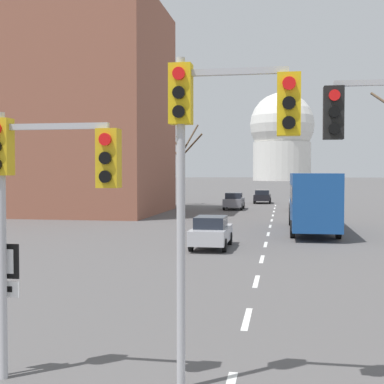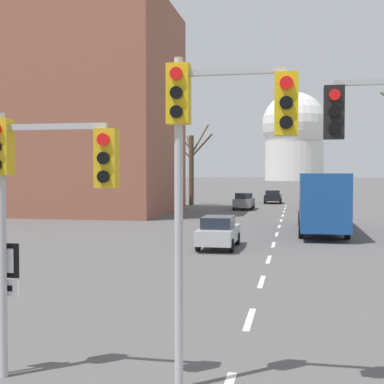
% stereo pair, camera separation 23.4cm
% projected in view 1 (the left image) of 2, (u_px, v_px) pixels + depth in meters
% --- Properties ---
extents(lane_stripe_1, '(0.16, 2.00, 0.01)m').
position_uv_depth(lane_stripe_1, '(247.00, 319.00, 12.85)').
color(lane_stripe_1, silver).
rests_on(lane_stripe_1, ground_plane).
extents(lane_stripe_2, '(0.16, 2.00, 0.01)m').
position_uv_depth(lane_stripe_2, '(256.00, 281.00, 17.28)').
color(lane_stripe_2, silver).
rests_on(lane_stripe_2, ground_plane).
extents(lane_stripe_3, '(0.16, 2.00, 0.01)m').
position_uv_depth(lane_stripe_3, '(262.00, 259.00, 21.71)').
color(lane_stripe_3, silver).
rests_on(lane_stripe_3, ground_plane).
extents(lane_stripe_4, '(0.16, 2.00, 0.01)m').
position_uv_depth(lane_stripe_4, '(266.00, 244.00, 26.14)').
color(lane_stripe_4, silver).
rests_on(lane_stripe_4, ground_plane).
extents(lane_stripe_5, '(0.16, 2.00, 0.01)m').
position_uv_depth(lane_stripe_5, '(268.00, 234.00, 30.58)').
color(lane_stripe_5, silver).
rests_on(lane_stripe_5, ground_plane).
extents(lane_stripe_6, '(0.16, 2.00, 0.01)m').
position_uv_depth(lane_stripe_6, '(270.00, 226.00, 35.01)').
color(lane_stripe_6, silver).
rests_on(lane_stripe_6, ground_plane).
extents(lane_stripe_7, '(0.16, 2.00, 0.01)m').
position_uv_depth(lane_stripe_7, '(272.00, 220.00, 39.44)').
color(lane_stripe_7, silver).
rests_on(lane_stripe_7, ground_plane).
extents(lane_stripe_8, '(0.16, 2.00, 0.01)m').
position_uv_depth(lane_stripe_8, '(273.00, 215.00, 43.87)').
color(lane_stripe_8, silver).
rests_on(lane_stripe_8, ground_plane).
extents(lane_stripe_9, '(0.16, 2.00, 0.01)m').
position_uv_depth(lane_stripe_9, '(274.00, 212.00, 48.30)').
color(lane_stripe_9, silver).
rests_on(lane_stripe_9, ground_plane).
extents(lane_stripe_10, '(0.16, 2.00, 0.01)m').
position_uv_depth(lane_stripe_10, '(275.00, 208.00, 52.74)').
color(lane_stripe_10, silver).
rests_on(lane_stripe_10, ground_plane).
extents(lane_stripe_11, '(0.16, 2.00, 0.01)m').
position_uv_depth(lane_stripe_11, '(275.00, 205.00, 57.17)').
color(lane_stripe_11, silver).
rests_on(lane_stripe_11, ground_plane).
extents(traffic_signal_near_left, '(2.25, 0.34, 4.53)m').
position_uv_depth(traffic_signal_near_left, '(39.00, 178.00, 8.89)').
color(traffic_signal_near_left, '#B2B2B7').
rests_on(traffic_signal_near_left, ground_plane).
extents(traffic_signal_centre_tall, '(2.06, 0.34, 5.35)m').
position_uv_depth(traffic_signal_centre_tall, '(217.00, 138.00, 8.44)').
color(traffic_signal_centre_tall, '#B2B2B7').
rests_on(traffic_signal_centre_tall, ground_plane).
extents(route_sign_post, '(0.60, 0.08, 2.35)m').
position_uv_depth(route_sign_post, '(3.00, 284.00, 9.21)').
color(route_sign_post, '#B2B2B7').
rests_on(route_sign_post, ground_plane).
extents(sedan_near_left, '(1.82, 4.20, 1.61)m').
position_uv_depth(sedan_near_left, '(234.00, 201.00, 51.07)').
color(sedan_near_left, slate).
rests_on(sedan_near_left, ground_plane).
extents(sedan_near_right, '(1.93, 3.94, 1.54)m').
position_uv_depth(sedan_near_right, '(262.00, 196.00, 61.41)').
color(sedan_near_right, black).
rests_on(sedan_near_right, ground_plane).
extents(sedan_mid_centre, '(1.78, 4.48, 1.52)m').
position_uv_depth(sedan_mid_centre, '(299.00, 202.00, 49.95)').
color(sedan_mid_centre, silver).
rests_on(sedan_mid_centre, ground_plane).
extents(sedan_far_left, '(1.68, 4.02, 1.50)m').
position_uv_depth(sedan_far_left, '(211.00, 232.00, 24.88)').
color(sedan_far_left, '#B7B7BC').
rests_on(sedan_far_left, ground_plane).
extents(city_bus, '(2.66, 10.80, 3.48)m').
position_uv_depth(city_bus, '(312.00, 197.00, 31.68)').
color(city_bus, '#19478C').
rests_on(city_bus, ground_plane).
extents(bare_tree_left_near, '(5.44, 3.68, 8.85)m').
position_uv_depth(bare_tree_left_near, '(181.00, 164.00, 57.96)').
color(bare_tree_left_near, brown).
rests_on(bare_tree_left_near, ground_plane).
extents(capitol_dome, '(28.48, 28.48, 40.23)m').
position_uv_depth(capitol_dome, '(282.00, 137.00, 238.27)').
color(capitol_dome, silver).
rests_on(capitol_dome, ground_plane).
extents(apartment_block_left, '(18.00, 14.00, 18.13)m').
position_uv_depth(apartment_block_left, '(59.00, 110.00, 46.87)').
color(apartment_block_left, '#935642').
rests_on(apartment_block_left, ground_plane).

